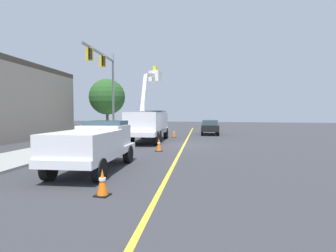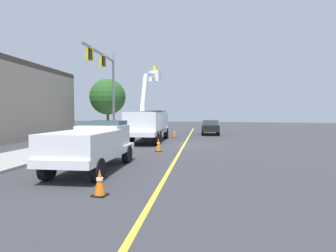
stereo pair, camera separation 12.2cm
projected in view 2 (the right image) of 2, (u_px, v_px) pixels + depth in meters
name	position (u px, v px, depth m)	size (l,w,h in m)	color
ground	(184.00, 145.00, 20.27)	(120.00, 120.00, 0.00)	#38383D
sidewalk_far_side	(80.00, 143.00, 21.31)	(60.00, 3.60, 0.12)	#9E9E99
lane_centre_stripe	(184.00, 145.00, 20.27)	(50.00, 0.16, 0.01)	yellow
utility_bucket_truck	(149.00, 123.00, 23.11)	(8.51, 3.88, 6.56)	white
service_pickup_truck	(93.00, 144.00, 11.19)	(5.88, 3.03, 2.06)	white
passing_minivan	(210.00, 126.00, 30.65)	(5.06, 2.70, 1.69)	black
traffic_cone_leading	(100.00, 183.00, 7.75)	(0.40, 0.40, 0.79)	black
traffic_cone_mid_front	(159.00, 145.00, 16.96)	(0.40, 0.40, 0.85)	black
traffic_cone_mid_rear	(174.00, 133.00, 27.24)	(0.40, 0.40, 0.81)	black
traffic_signal_mast	(106.00, 77.00, 24.32)	(7.01, 1.40, 8.33)	gray
street_tree_right	(108.00, 97.00, 31.96)	(4.26, 4.26, 6.55)	brown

